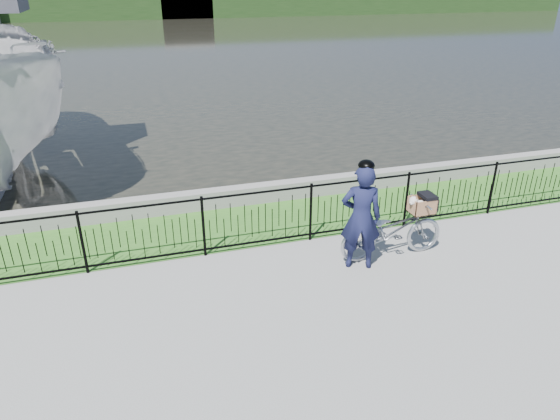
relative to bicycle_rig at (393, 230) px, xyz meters
name	(u,v)px	position (x,y,z in m)	size (l,w,h in m)	color
ground	(285,295)	(-2.17, -0.62, -0.52)	(120.00, 120.00, 0.00)	gray
grass_strip	(247,224)	(-2.17, 1.98, -0.51)	(60.00, 2.00, 0.01)	#356C22
water	(149,45)	(-2.17, 32.38, -0.52)	(120.00, 120.00, 0.00)	black
quay_wall	(236,196)	(-2.17, 2.98, -0.32)	(60.00, 0.30, 0.40)	gray
fence	(259,219)	(-2.17, 0.98, 0.06)	(14.00, 0.06, 1.15)	black
far_treeline	(133,5)	(-2.17, 59.38, 0.98)	(120.00, 6.00, 3.00)	#213E17
far_building_right	(186,4)	(3.83, 57.88, 1.08)	(6.00, 3.00, 3.20)	#AA9C89
bicycle_rig	(393,230)	(0.00, 0.00, 0.00)	(1.93, 0.67, 1.14)	#A0A5AC
cyclist	(361,216)	(-0.71, -0.14, 0.43)	(0.78, 0.64, 1.92)	#141737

